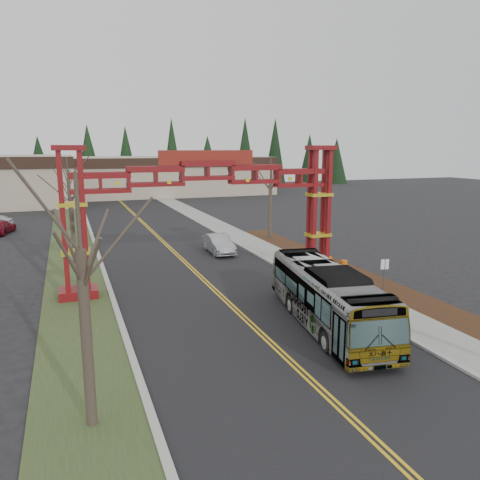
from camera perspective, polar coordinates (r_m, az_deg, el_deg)
name	(u,v)px	position (r m, az deg, el deg)	size (l,w,h in m)	color
ground	(382,449)	(15.75, 16.98, -23.15)	(200.00, 200.00, 0.00)	black
road	(183,261)	(37.14, -6.95, -2.50)	(12.00, 110.00, 0.02)	black
lane_line_left	(182,260)	(37.11, -7.13, -2.49)	(0.12, 100.00, 0.01)	yellow
lane_line_right	(185,260)	(37.16, -6.77, -2.46)	(0.12, 100.00, 0.01)	yellow
curb_right	(255,254)	(38.96, 1.87, -1.67)	(0.30, 110.00, 0.15)	#AFB0AA
sidewalk_right	(271,252)	(39.52, 3.82, -1.51)	(2.60, 110.00, 0.14)	gray
landscape_strip	(421,304)	(28.68, 21.22, -7.24)	(2.60, 50.00, 0.12)	black
grass_median	(76,269)	(36.20, -19.38, -3.38)	(4.00, 110.00, 0.08)	#334221
curb_left	(102,267)	(36.25, -16.46, -3.12)	(0.30, 110.00, 0.15)	#AFB0AA
gateway_arch	(207,193)	(29.45, -4.01, 5.77)	(18.20, 1.60, 8.90)	#640D11
retail_building_east	(166,175)	(92.07, -9.01, 7.82)	(38.00, 20.30, 7.00)	tan
conifer_treeline	(107,158)	(102.51, -15.86, 9.54)	(116.10, 5.60, 13.00)	black
transit_bus	(327,297)	(23.63, 10.57, -6.82)	(2.57, 10.98, 3.06)	#B8BAC1
silver_sedan	(219,244)	(39.37, -2.63, -0.48)	(1.67, 4.78, 1.57)	#A5A8AD
parked_car_mid_a	(0,227)	(54.01, -27.26, 1.40)	(2.01, 4.95, 1.44)	maroon
bare_tree_median_near	(81,251)	(14.69, -18.86, -1.31)	(3.45, 3.45, 8.05)	#382D26
bare_tree_median_mid	(71,197)	(36.97, -19.95, 4.92)	(2.99, 2.99, 7.14)	#382D26
bare_tree_median_far	(68,178)	(52.63, -20.23, 7.05)	(3.39, 3.39, 7.83)	#382D26
bare_tree_right_far	(271,182)	(44.83, 3.74, 7.01)	(3.39, 3.39, 7.76)	#382D26
street_sign	(385,270)	(29.29, 17.21, -3.46)	(0.51, 0.11, 2.22)	#3F3F44
barrel_south	(344,267)	(34.06, 12.55, -3.18)	(0.49, 0.49, 0.90)	orange
barrel_mid	(328,264)	(34.23, 10.67, -2.90)	(0.57, 0.57, 1.06)	orange
barrel_north	(313,256)	(36.54, 8.93, -1.93)	(0.58, 0.58, 1.08)	orange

